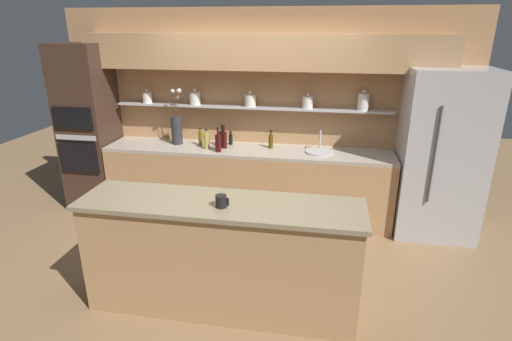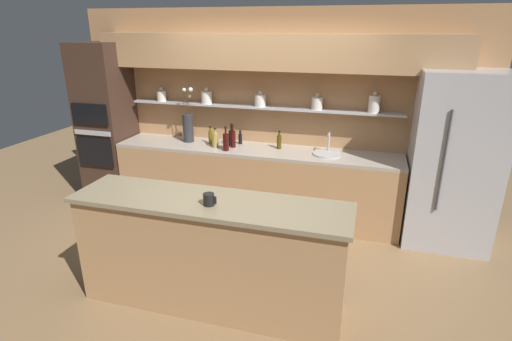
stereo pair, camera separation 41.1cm
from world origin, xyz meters
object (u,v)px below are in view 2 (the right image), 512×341
Objects in this scene: oven_tower at (107,124)px; bottle_sauce_0 at (240,138)px; bottle_sauce_7 at (226,143)px; bottle_wine_3 at (226,142)px; sink_fixture at (327,153)px; flower_vase at (188,126)px; refrigerator at (454,161)px; bottle_oil_4 at (211,137)px; bottle_wine_6 at (233,139)px; bottle_oil_5 at (279,142)px; coffee_mug at (209,199)px; bottle_spirit_2 at (215,140)px; bottle_wine_1 at (232,137)px.

oven_tower reaches higher than bottle_sauce_0.
bottle_sauce_7 is (1.80, -0.09, -0.10)m from oven_tower.
sink_fixture is at bearing 8.51° from bottle_wine_3.
sink_fixture is 1.26m from bottle_sauce_7.
flower_vase is 0.72m from bottle_sauce_0.
oven_tower is (-4.44, 0.04, 0.11)m from refrigerator.
bottle_oil_4 is 0.34m from bottle_wine_6.
refrigerator is 2.00m from bottle_oil_5.
refrigerator is at bearing 41.84° from coffee_mug.
coffee_mug is (0.47, -1.92, 0.04)m from bottle_wine_6.
refrigerator is 2.79m from bottle_spirit_2.
bottle_wine_3 reaches higher than bottle_sauce_0.
bottle_spirit_2 is 1.08× the size of bottle_oil_5.
sink_fixture is 1.14× the size of bottle_wine_6.
oven_tower is at bearing -176.49° from flower_vase.
bottle_spirit_2 is 0.20m from bottle_wine_3.
bottle_sauce_0 is (1.90, 0.16, -0.10)m from oven_tower.
bottle_oil_4 is (-0.37, -0.11, 0.02)m from bottle_sauce_0.
sink_fixture is (1.85, -0.06, -0.19)m from flower_vase.
coffee_mug is at bearing -110.54° from sink_fixture.
refrigerator reaches higher than bottle_wine_3.
bottle_spirit_2 is (-1.41, -0.09, 0.08)m from sink_fixture.
oven_tower is at bearing 140.38° from coffee_mug.
bottle_oil_5 reaches higher than bottle_sauce_0.
bottle_oil_5 is (0.79, 0.17, -0.01)m from bottle_spirit_2.
flower_vase is at bearing -172.60° from bottle_sauce_0.
oven_tower is 1.81m from bottle_wine_1.
bottle_oil_5 is at bearing 2.20° from oven_tower.
sink_fixture reaches higher than bottle_sauce_0.
bottle_wine_1 is at bearing -137.78° from bottle_sauce_0.
oven_tower is at bearing -178.08° from bottle_oil_4.
bottle_spirit_2 is (1.65, -0.08, -0.07)m from oven_tower.
oven_tower is at bearing 177.34° from bottle_spirit_2.
bottle_sauce_0 is at bearing 101.53° from coffee_mug.
refrigerator is 3.24m from flower_vase.
bottle_oil_5 is at bearing 12.13° from bottle_spirit_2.
bottle_oil_5 is (-2.00, 0.13, 0.03)m from refrigerator.
bottle_wine_6 is 0.11m from bottle_sauce_7.
bottle_wine_3 is at bearing -101.55° from bottle_wine_6.
oven_tower is at bearing 179.79° from bottle_wine_6.
flower_vase is at bearing 161.27° from bottle_spirit_2.
flower_vase is at bearing 178.06° from sink_fixture.
bottle_oil_5 is (0.91, 0.04, -0.00)m from bottle_oil_4.
bottle_wine_3 is at bearing 106.01° from coffee_mug.
bottle_spirit_2 is (0.44, -0.15, -0.11)m from flower_vase.
bottle_wine_3 is at bearing -86.62° from bottle_wine_1.
bottle_spirit_2 is at bearing -18.73° from flower_vase.
bottle_wine_1 is 0.95× the size of bottle_wine_6.
bottle_oil_4 is 1.33× the size of bottle_sauce_7.
oven_tower is at bearing -177.80° from bottle_oil_5.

